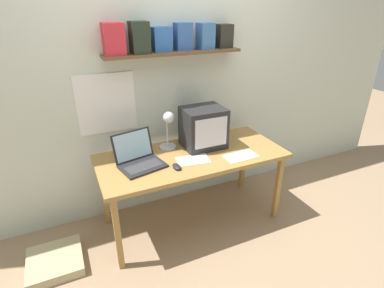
% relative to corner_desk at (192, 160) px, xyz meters
% --- Properties ---
extents(ground_plane, '(12.00, 12.00, 0.00)m').
position_rel_corner_desk_xyz_m(ground_plane, '(0.00, 0.00, -0.64)').
color(ground_plane, '#9E8061').
extents(back_wall, '(5.60, 0.24, 2.60)m').
position_rel_corner_desk_xyz_m(back_wall, '(-0.00, 0.46, 0.67)').
color(back_wall, silver).
rests_on(back_wall, ground_plane).
extents(corner_desk, '(1.61, 0.71, 0.70)m').
position_rel_corner_desk_xyz_m(corner_desk, '(0.00, 0.00, 0.00)').
color(corner_desk, '#A67C40').
rests_on(corner_desk, ground_plane).
extents(crt_monitor, '(0.37, 0.31, 0.36)m').
position_rel_corner_desk_xyz_m(crt_monitor, '(0.16, 0.12, 0.24)').
color(crt_monitor, '#232326').
rests_on(crt_monitor, corner_desk).
extents(laptop, '(0.40, 0.37, 0.25)m').
position_rel_corner_desk_xyz_m(laptop, '(-0.46, 0.02, 0.12)').
color(laptop, '#232326').
rests_on(laptop, corner_desk).
extents(desk_lamp, '(0.15, 0.18, 0.36)m').
position_rel_corner_desk_xyz_m(desk_lamp, '(-0.15, 0.18, 0.28)').
color(desk_lamp, silver).
rests_on(desk_lamp, corner_desk).
extents(juice_glass, '(0.06, 0.06, 0.13)m').
position_rel_corner_desk_xyz_m(juice_glass, '(-0.55, 0.20, 0.12)').
color(juice_glass, white).
rests_on(juice_glass, corner_desk).
extents(computer_mouse, '(0.06, 0.11, 0.03)m').
position_rel_corner_desk_xyz_m(computer_mouse, '(-0.21, -0.17, 0.08)').
color(computer_mouse, '#232326').
rests_on(computer_mouse, corner_desk).
extents(printed_handout, '(0.29, 0.16, 0.00)m').
position_rel_corner_desk_xyz_m(printed_handout, '(0.36, -0.20, 0.06)').
color(printed_handout, white).
rests_on(printed_handout, corner_desk).
extents(loose_paper_near_laptop, '(0.29, 0.20, 0.00)m').
position_rel_corner_desk_xyz_m(loose_paper_near_laptop, '(-0.03, -0.10, 0.06)').
color(loose_paper_near_laptop, white).
rests_on(loose_paper_near_laptop, corner_desk).
extents(floor_cushion, '(0.41, 0.41, 0.08)m').
position_rel_corner_desk_xyz_m(floor_cushion, '(-1.22, -0.06, -0.60)').
color(floor_cushion, tan).
rests_on(floor_cushion, ground_plane).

